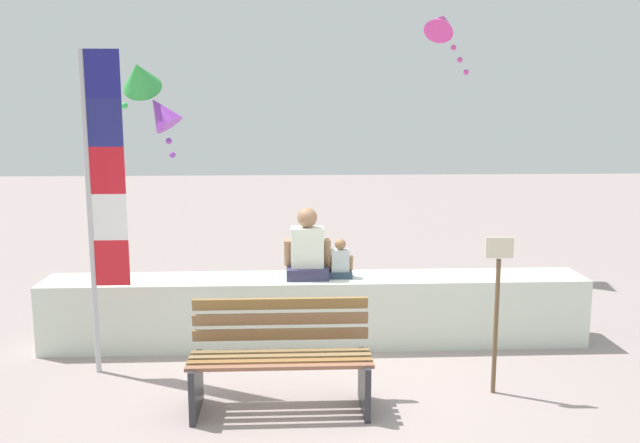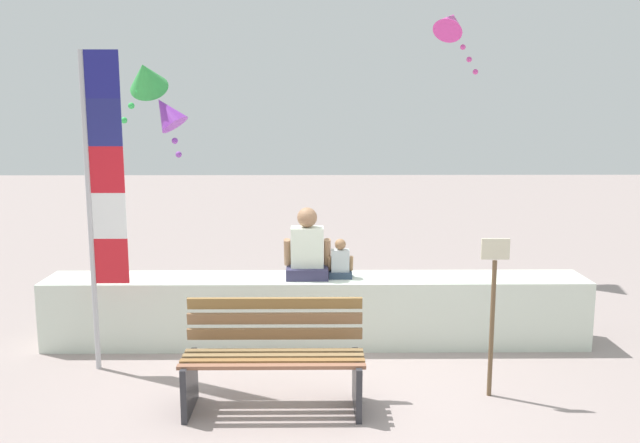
{
  "view_description": "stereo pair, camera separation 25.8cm",
  "coord_description": "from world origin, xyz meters",
  "px_view_note": "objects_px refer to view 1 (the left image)",
  "views": [
    {
      "loc": [
        -0.29,
        -5.58,
        2.47
      ],
      "look_at": [
        0.04,
        1.2,
        1.33
      ],
      "focal_mm": 36.96,
      "sensor_mm": 36.0,
      "label": 1
    },
    {
      "loc": [
        -0.03,
        -5.59,
        2.47
      ],
      "look_at": [
        0.04,
        1.2,
        1.33
      ],
      "focal_mm": 36.96,
      "sensor_mm": 36.0,
      "label": 2
    }
  ],
  "objects_px": {
    "kite_purple": "(161,113)",
    "sign_post": "(497,303)",
    "park_bench": "(281,360)",
    "kite_magenta": "(442,24)",
    "person_child": "(340,262)",
    "flag_banner": "(100,190)",
    "kite_green": "(139,77)",
    "person_adult": "(307,251)"
  },
  "relations": [
    {
      "from": "park_bench",
      "to": "kite_magenta",
      "type": "distance_m",
      "value": 6.27
    },
    {
      "from": "park_bench",
      "to": "person_adult",
      "type": "distance_m",
      "value": 1.67
    },
    {
      "from": "person_adult",
      "to": "sign_post",
      "type": "height_order",
      "value": "person_adult"
    },
    {
      "from": "person_child",
      "to": "kite_purple",
      "type": "distance_m",
      "value": 2.99
    },
    {
      "from": "park_bench",
      "to": "kite_green",
      "type": "xyz_separation_m",
      "value": [
        -1.75,
        3.11,
        2.47
      ]
    },
    {
      "from": "person_adult",
      "to": "kite_green",
      "type": "xyz_separation_m",
      "value": [
        -2.02,
        1.58,
        1.86
      ]
    },
    {
      "from": "kite_magenta",
      "to": "kite_green",
      "type": "relative_size",
      "value": 0.98
    },
    {
      "from": "kite_green",
      "to": "kite_purple",
      "type": "bearing_deg",
      "value": -21.87
    },
    {
      "from": "park_bench",
      "to": "kite_purple",
      "type": "xyz_separation_m",
      "value": [
        -1.47,
        3.0,
        2.03
      ]
    },
    {
      "from": "person_child",
      "to": "kite_purple",
      "type": "relative_size",
      "value": 0.5
    },
    {
      "from": "sign_post",
      "to": "kite_purple",
      "type": "bearing_deg",
      "value": 140.02
    },
    {
      "from": "kite_green",
      "to": "flag_banner",
      "type": "bearing_deg",
      "value": -87.54
    },
    {
      "from": "sign_post",
      "to": "kite_magenta",
      "type": "bearing_deg",
      "value": 83.9
    },
    {
      "from": "person_child",
      "to": "kite_magenta",
      "type": "xyz_separation_m",
      "value": [
        1.75,
        3.24,
        2.85
      ]
    },
    {
      "from": "park_bench",
      "to": "sign_post",
      "type": "xyz_separation_m",
      "value": [
        1.88,
        0.19,
        0.41
      ]
    },
    {
      "from": "person_child",
      "to": "flag_banner",
      "type": "height_order",
      "value": "flag_banner"
    },
    {
      "from": "person_child",
      "to": "flag_banner",
      "type": "xyz_separation_m",
      "value": [
        -2.27,
        -0.69,
        0.87
      ]
    },
    {
      "from": "park_bench",
      "to": "kite_magenta",
      "type": "height_order",
      "value": "kite_magenta"
    },
    {
      "from": "flag_banner",
      "to": "sign_post",
      "type": "distance_m",
      "value": 3.71
    },
    {
      "from": "park_bench",
      "to": "kite_magenta",
      "type": "bearing_deg",
      "value": 63.56
    },
    {
      "from": "park_bench",
      "to": "sign_post",
      "type": "distance_m",
      "value": 1.93
    },
    {
      "from": "person_child",
      "to": "kite_magenta",
      "type": "height_order",
      "value": "kite_magenta"
    },
    {
      "from": "kite_green",
      "to": "person_adult",
      "type": "bearing_deg",
      "value": -38.13
    },
    {
      "from": "kite_purple",
      "to": "sign_post",
      "type": "distance_m",
      "value": 4.66
    },
    {
      "from": "person_adult",
      "to": "kite_magenta",
      "type": "bearing_deg",
      "value": 57.05
    },
    {
      "from": "park_bench",
      "to": "kite_magenta",
      "type": "relative_size",
      "value": 1.45
    },
    {
      "from": "flag_banner",
      "to": "sign_post",
      "type": "xyz_separation_m",
      "value": [
        3.53,
        -0.65,
        -0.93
      ]
    },
    {
      "from": "kite_green",
      "to": "sign_post",
      "type": "relative_size",
      "value": 0.76
    },
    {
      "from": "person_adult",
      "to": "sign_post",
      "type": "distance_m",
      "value": 2.1
    },
    {
      "from": "person_child",
      "to": "flag_banner",
      "type": "relative_size",
      "value": 0.14
    },
    {
      "from": "kite_magenta",
      "to": "sign_post",
      "type": "bearing_deg",
      "value": -96.1
    },
    {
      "from": "kite_purple",
      "to": "kite_green",
      "type": "xyz_separation_m",
      "value": [
        -0.27,
        0.11,
        0.44
      ]
    },
    {
      "from": "park_bench",
      "to": "kite_green",
      "type": "bearing_deg",
      "value": 119.31
    },
    {
      "from": "person_adult",
      "to": "person_child",
      "type": "xyz_separation_m",
      "value": [
        0.35,
        0.0,
        -0.13
      ]
    },
    {
      "from": "park_bench",
      "to": "flag_banner",
      "type": "bearing_deg",
      "value": 152.96
    },
    {
      "from": "park_bench",
      "to": "person_adult",
      "type": "bearing_deg",
      "value": 79.94
    },
    {
      "from": "park_bench",
      "to": "flag_banner",
      "type": "height_order",
      "value": "flag_banner"
    },
    {
      "from": "person_child",
      "to": "sign_post",
      "type": "height_order",
      "value": "sign_post"
    },
    {
      "from": "person_child",
      "to": "kite_green",
      "type": "relative_size",
      "value": 0.39
    },
    {
      "from": "kite_green",
      "to": "sign_post",
      "type": "bearing_deg",
      "value": -38.85
    },
    {
      "from": "kite_magenta",
      "to": "sign_post",
      "type": "height_order",
      "value": "kite_magenta"
    },
    {
      "from": "sign_post",
      "to": "person_adult",
      "type": "bearing_deg",
      "value": 140.27
    }
  ]
}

